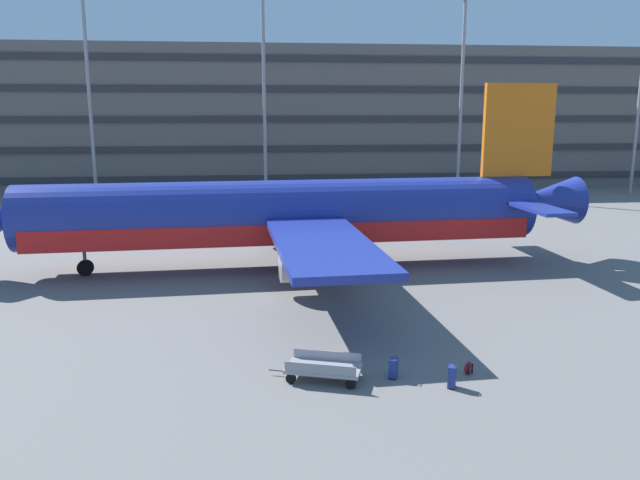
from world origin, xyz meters
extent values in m
plane|color=slate|center=(0.00, 0.00, 0.00)|extent=(600.00, 600.00, 0.00)
cube|color=#605B56|center=(0.00, 47.13, 8.26)|extent=(143.64, 21.86, 16.51)
cube|color=#2D2D33|center=(0.00, 36.10, 1.65)|extent=(142.20, 0.24, 0.70)
cube|color=#2D2D33|center=(0.00, 36.10, 4.95)|extent=(142.20, 0.24, 0.70)
cube|color=#2D2D33|center=(0.00, 36.10, 8.26)|extent=(142.20, 0.24, 0.70)
cube|color=#2D2D33|center=(0.00, 36.10, 11.56)|extent=(142.20, 0.24, 0.70)
cube|color=#2D2D33|center=(0.00, 36.10, 14.86)|extent=(142.20, 0.24, 0.70)
cylinder|color=navy|center=(-0.99, 0.79, 3.38)|extent=(30.15, 5.22, 3.73)
cube|color=red|center=(-0.99, 0.79, 2.35)|extent=(28.95, 5.09, 1.19)
cone|color=navy|center=(15.29, 1.60, 3.66)|extent=(4.62, 3.21, 2.99)
cube|color=orange|center=(13.39, 1.51, 8.05)|extent=(4.49, 0.58, 5.60)
cube|color=navy|center=(13.17, -2.06, 3.85)|extent=(2.08, 5.68, 0.20)
cube|color=navy|center=(12.81, 5.03, 3.85)|extent=(2.08, 5.68, 0.20)
cube|color=navy|center=(0.41, -7.32, 3.10)|extent=(5.02, 12.80, 0.36)
cube|color=navy|center=(-0.40, 9.00, 3.10)|extent=(5.02, 12.80, 0.36)
cylinder|color=#9E9EA3|center=(-0.20, -5.08, 1.77)|extent=(2.77, 2.18, 2.05)
cylinder|color=#9E9EA3|center=(-0.79, 6.71, 1.77)|extent=(2.77, 2.18, 2.05)
cylinder|color=black|center=(-12.38, 0.22, 0.45)|extent=(0.92, 0.39, 0.90)
cylinder|color=slate|center=(-12.38, 0.22, 1.21)|extent=(0.20, 0.20, 1.51)
cylinder|color=black|center=(0.28, -0.73, 0.45)|extent=(0.92, 0.39, 0.90)
cylinder|color=slate|center=(0.28, -0.73, 1.21)|extent=(0.20, 0.20, 1.51)
cylinder|color=black|center=(0.13, 2.43, 0.45)|extent=(0.92, 0.39, 0.90)
cylinder|color=slate|center=(0.13, 2.43, 1.21)|extent=(0.20, 0.20, 1.51)
cylinder|color=gray|center=(-18.84, 30.97, 11.50)|extent=(0.36, 0.36, 23.01)
cylinder|color=gray|center=(-1.34, 30.97, 11.41)|extent=(0.36, 0.36, 22.81)
cylinder|color=gray|center=(19.65, 30.97, 10.26)|extent=(0.36, 0.36, 20.53)
cube|color=navy|center=(3.75, -16.44, 0.41)|extent=(0.39, 0.44, 0.73)
cylinder|color=#333338|center=(3.78, -16.56, 0.82)|extent=(0.02, 0.02, 0.08)
cylinder|color=#333338|center=(3.86, -16.38, 0.82)|extent=(0.02, 0.02, 0.08)
cube|color=black|center=(3.82, -16.47, 0.86)|extent=(0.11, 0.19, 0.02)
cylinder|color=black|center=(3.60, -16.53, 0.03)|extent=(0.05, 0.04, 0.05)
cylinder|color=black|center=(3.72, -16.26, 0.03)|extent=(0.05, 0.04, 0.05)
cylinder|color=black|center=(3.78, -16.61, 0.03)|extent=(0.05, 0.04, 0.05)
cylinder|color=black|center=(3.91, -16.35, 0.03)|extent=(0.05, 0.04, 0.05)
cube|color=navy|center=(1.95, -15.46, 0.39)|extent=(0.41, 0.47, 0.67)
cylinder|color=#333338|center=(1.98, -15.59, 0.81)|extent=(0.02, 0.02, 0.17)
cylinder|color=#333338|center=(2.07, -15.40, 0.81)|extent=(0.02, 0.02, 0.17)
cube|color=black|center=(2.02, -15.49, 0.89)|extent=(0.11, 0.20, 0.02)
cylinder|color=black|center=(1.78, -15.55, 0.03)|extent=(0.05, 0.04, 0.05)
cylinder|color=black|center=(1.91, -15.27, 0.03)|extent=(0.05, 0.04, 0.05)
cylinder|color=black|center=(1.99, -15.65, 0.03)|extent=(0.05, 0.04, 0.05)
cylinder|color=black|center=(2.11, -15.36, 0.03)|extent=(0.05, 0.04, 0.05)
ellipsoid|color=maroon|center=(4.69, -15.43, 0.23)|extent=(0.40, 0.33, 0.46)
ellipsoid|color=maroon|center=(4.66, -15.34, 0.16)|extent=(0.26, 0.18, 0.21)
torus|color=black|center=(4.71, -15.45, 0.47)|extent=(0.08, 0.04, 0.08)
cube|color=black|center=(4.64, -15.55, 0.23)|extent=(0.04, 0.04, 0.39)
cube|color=black|center=(4.82, -15.48, 0.23)|extent=(0.04, 0.04, 0.39)
cube|color=gray|center=(-0.50, -15.32, 0.42)|extent=(2.88, 2.05, 0.12)
cylinder|color=#4C4C51|center=(-2.07, -14.80, 0.18)|extent=(0.68, 0.27, 0.05)
cube|color=gray|center=(-0.69, -15.90, 0.62)|extent=(2.36, 0.81, 0.40)
cube|color=gray|center=(-0.31, -14.73, 0.62)|extent=(2.36, 0.81, 0.40)
cylinder|color=black|center=(-1.66, -15.51, 0.18)|extent=(0.37, 0.21, 0.36)
cylinder|color=black|center=(-1.31, -14.46, 0.18)|extent=(0.37, 0.21, 0.36)
cylinder|color=black|center=(0.31, -16.17, 0.18)|extent=(0.37, 0.21, 0.36)
cylinder|color=black|center=(0.66, -15.12, 0.18)|extent=(0.37, 0.21, 0.36)
camera|label=1|loc=(-2.87, -35.72, 9.25)|focal=35.26mm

